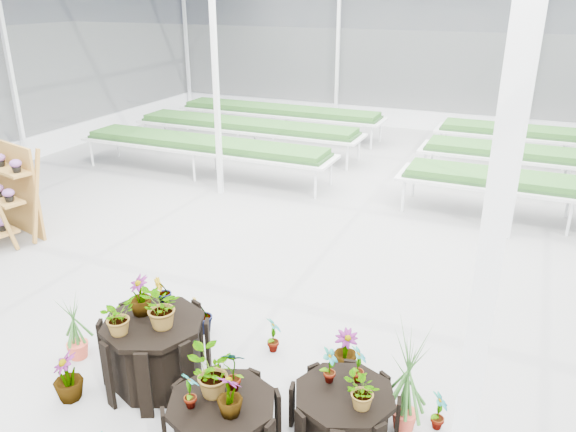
% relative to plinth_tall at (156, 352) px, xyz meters
% --- Properties ---
extents(ground_plane, '(24.00, 24.00, 0.00)m').
position_rel_plinth_tall_xyz_m(ground_plane, '(0.42, 1.93, -0.40)').
color(ground_plane, gray).
rests_on(ground_plane, ground).
extents(greenhouse_shell, '(18.00, 24.00, 4.50)m').
position_rel_plinth_tall_xyz_m(greenhouse_shell, '(0.42, 1.93, 1.85)').
color(greenhouse_shell, white).
rests_on(greenhouse_shell, ground).
extents(steel_frame, '(18.00, 24.00, 4.50)m').
position_rel_plinth_tall_xyz_m(steel_frame, '(0.42, 1.93, 1.85)').
color(steel_frame, silver).
rests_on(steel_frame, ground).
extents(nursery_benches, '(16.00, 7.00, 0.84)m').
position_rel_plinth_tall_xyz_m(nursery_benches, '(0.42, 9.13, 0.02)').
color(nursery_benches, silver).
rests_on(nursery_benches, ground).
extents(plinth_tall, '(1.57, 1.57, 0.81)m').
position_rel_plinth_tall_xyz_m(plinth_tall, '(0.00, 0.00, 0.00)').
color(plinth_tall, black).
rests_on(plinth_tall, ground).
extents(plinth_mid, '(1.23, 1.23, 0.58)m').
position_rel_plinth_tall_xyz_m(plinth_mid, '(1.20, -0.60, -0.11)').
color(plinth_mid, black).
rests_on(plinth_mid, ground).
extents(plinth_low, '(1.26, 1.26, 0.48)m').
position_rel_plinth_tall_xyz_m(plinth_low, '(2.20, 0.10, -0.16)').
color(plinth_low, black).
rests_on(plinth_low, ground).
extents(nursery_plants, '(4.81, 3.04, 1.33)m').
position_rel_plinth_tall_xyz_m(nursery_plants, '(0.96, -0.11, 0.18)').
color(nursery_plants, '#27531F').
rests_on(nursery_plants, ground).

